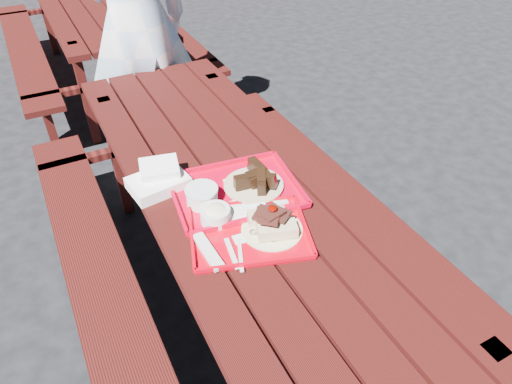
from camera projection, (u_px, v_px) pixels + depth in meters
The scene contains 7 objects.
ground at pixel (242, 305), 2.24m from camera, with size 60.00×60.00×0.00m, color black.
picnic_table_near at pixel (239, 221), 1.89m from camera, with size 1.41×2.40×0.75m.
picnic_table_far at pixel (94, 21), 3.82m from camera, with size 1.41×2.40×0.75m.
near_tray at pixel (248, 225), 1.55m from camera, with size 0.47×0.41×0.12m.
far_tray at pixel (234, 191), 1.70m from camera, with size 0.51×0.42×0.08m.
white_cloth at pixel (159, 179), 1.74m from camera, with size 0.23×0.19×0.09m.
person at pixel (136, 23), 2.59m from camera, with size 0.70×0.46×1.92m, color #BFDDFD.
Camera 1 is at (-0.58, -1.27, 1.83)m, focal length 32.00 mm.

